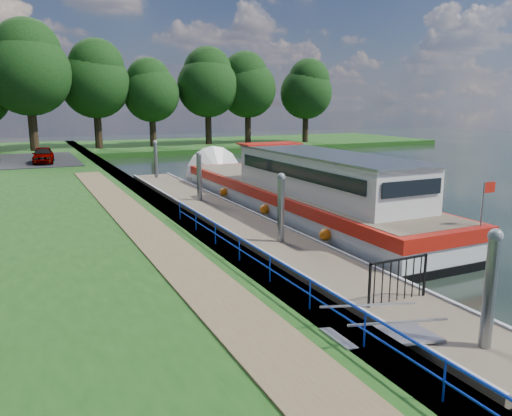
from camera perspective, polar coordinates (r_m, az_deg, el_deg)
name	(u,v)px	position (r m, az deg, el deg)	size (l,w,h in m)	color
ground	(464,353)	(12.30, 22.63, -15.09)	(160.00, 160.00, 0.00)	black
bank_edge	(165,214)	(23.43, -10.32, -0.64)	(1.10, 90.00, 0.78)	#473D2D
far_bank	(200,145)	(62.76, -6.46, 7.15)	(60.00, 18.00, 0.60)	#173F12
footpath	(167,249)	(16.31, -10.09, -4.65)	(1.60, 40.00, 0.05)	brown
blue_fence	(288,274)	(12.31, 3.73, -7.49)	(0.04, 18.04, 0.72)	#0C2DBF
pontoon	(233,222)	(22.43, -2.64, -1.55)	(2.50, 30.00, 0.56)	brown
mooring_piles	(233,198)	(22.21, -2.67, 1.20)	(0.30, 27.30, 3.55)	gray
gangway	(383,334)	(11.15, 14.35, -13.80)	(2.58, 1.00, 0.92)	#A5A8AD
gate_panel	(398,274)	(13.28, 15.95, -7.22)	(1.85, 0.05, 1.15)	black
barge	(290,192)	(24.87, 3.91, 1.89)	(4.36, 21.15, 4.78)	black
horizon_trees	(84,78)	(56.27, -19.08, 13.85)	(54.38, 10.03, 12.87)	#332316
car_a	(43,155)	(42.27, -23.15, 5.60)	(1.49, 3.72, 1.27)	#999999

